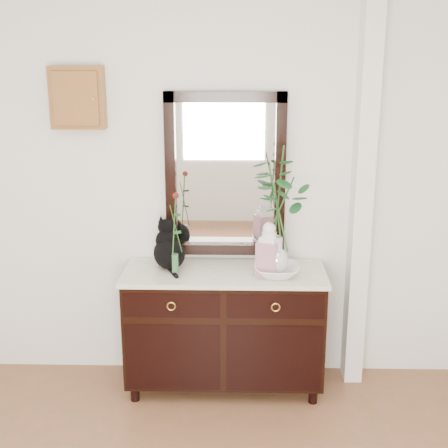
{
  "coord_description": "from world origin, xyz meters",
  "views": [
    {
      "loc": [
        0.19,
        -2.11,
        2.28
      ],
      "look_at": [
        0.1,
        1.63,
        1.2
      ],
      "focal_mm": 50.0,
      "sensor_mm": 36.0,
      "label": 1
    }
  ],
  "objects_px": {
    "lotus_bowl": "(277,270)",
    "ginger_jar": "(269,248)",
    "cat": "(169,244)",
    "sideboard": "(224,323)"
  },
  "relations": [
    {
      "from": "sideboard",
      "to": "lotus_bowl",
      "type": "xyz_separation_m",
      "value": [
        0.34,
        -0.08,
        0.41
      ]
    },
    {
      "from": "sideboard",
      "to": "ginger_jar",
      "type": "bearing_deg",
      "value": -12.89
    },
    {
      "from": "ginger_jar",
      "to": "lotus_bowl",
      "type": "bearing_deg",
      "value": -14.34
    },
    {
      "from": "ginger_jar",
      "to": "cat",
      "type": "bearing_deg",
      "value": 169.54
    },
    {
      "from": "sideboard",
      "to": "lotus_bowl",
      "type": "relative_size",
      "value": 4.56
    },
    {
      "from": "sideboard",
      "to": "cat",
      "type": "relative_size",
      "value": 4.05
    },
    {
      "from": "ginger_jar",
      "to": "sideboard",
      "type": "bearing_deg",
      "value": 167.11
    },
    {
      "from": "lotus_bowl",
      "to": "ginger_jar",
      "type": "height_order",
      "value": "ginger_jar"
    },
    {
      "from": "cat",
      "to": "ginger_jar",
      "type": "distance_m",
      "value": 0.66
    },
    {
      "from": "sideboard",
      "to": "cat",
      "type": "distance_m",
      "value": 0.66
    }
  ]
}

